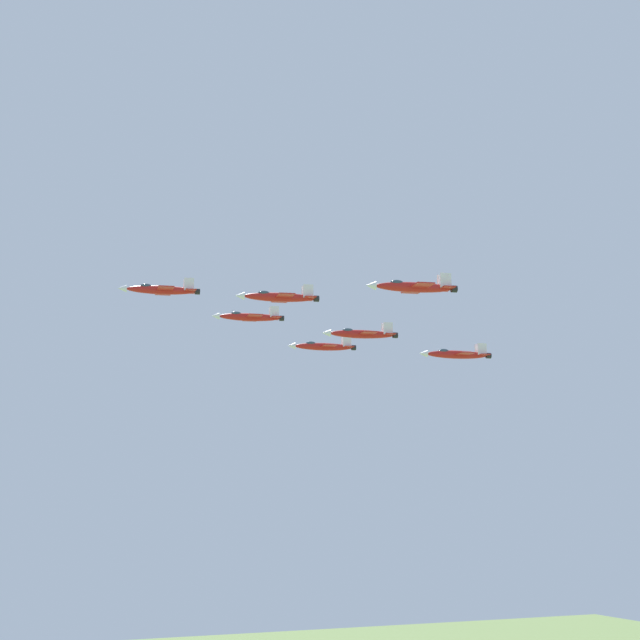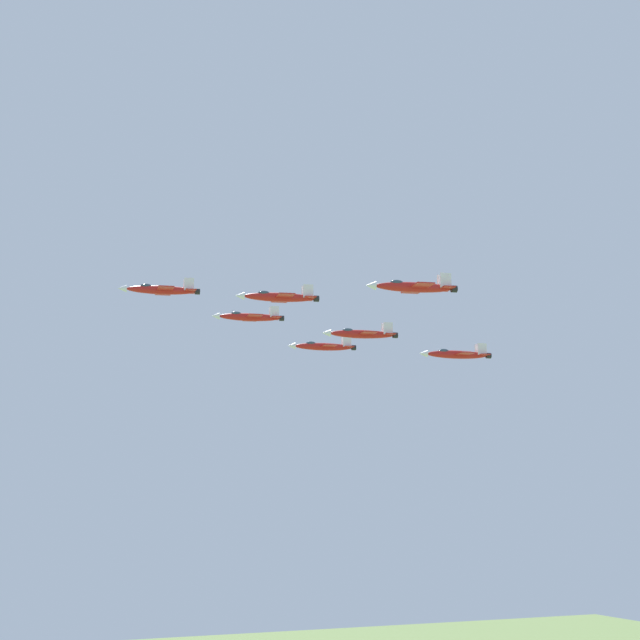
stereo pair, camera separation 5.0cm
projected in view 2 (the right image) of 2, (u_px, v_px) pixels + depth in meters
name	position (u px, v px, depth m)	size (l,w,h in m)	color
jet_lead	(161.00, 290.00, 198.81)	(15.16, 9.53, 3.20)	red
jet_left_wingman	(279.00, 297.00, 186.67)	(14.78, 9.33, 3.13)	red
jet_right_wingman	(250.00, 317.00, 218.57)	(14.91, 9.39, 3.15)	red
jet_left_outer	(414.00, 287.00, 175.01)	(15.52, 9.79, 3.28)	red
jet_right_outer	(323.00, 346.00, 238.08)	(15.54, 9.77, 3.28)	red
jet_slot_rear	(362.00, 334.00, 206.15)	(14.96, 9.43, 3.16)	red
jet_trailing	(457.00, 354.00, 209.84)	(14.88, 9.33, 3.14)	red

